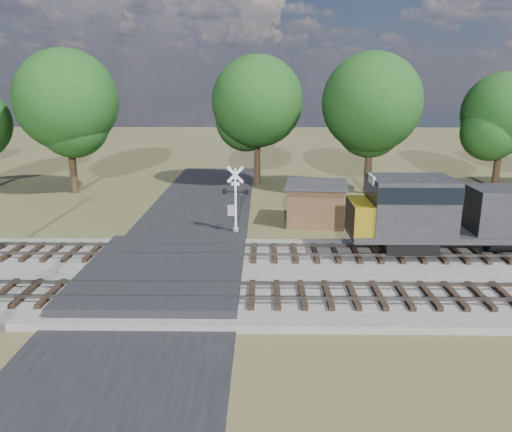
{
  "coord_description": "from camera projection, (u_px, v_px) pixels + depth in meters",
  "views": [
    {
      "loc": [
        4.44,
        -20.27,
        8.48
      ],
      "look_at": [
        4.1,
        2.0,
        2.53
      ],
      "focal_mm": 35.0,
      "sensor_mm": 36.0,
      "label": 1
    }
  ],
  "objects": [
    {
      "name": "ground",
      "position": [
        162.0,
        283.0,
        21.84
      ],
      "size": [
        160.0,
        160.0,
        0.0
      ],
      "primitive_type": "plane",
      "color": "#454826",
      "rests_on": "ground"
    },
    {
      "name": "ballast_bed",
      "position": [
        388.0,
        277.0,
        22.13
      ],
      "size": [
        140.0,
        10.0,
        0.3
      ],
      "primitive_type": "cube",
      "color": "gray",
      "rests_on": "ground"
    },
    {
      "name": "road",
      "position": [
        162.0,
        282.0,
        21.83
      ],
      "size": [
        7.0,
        60.0,
        0.08
      ],
      "primitive_type": "cube",
      "color": "black",
      "rests_on": "ground"
    },
    {
      "name": "crossing_panel",
      "position": [
        164.0,
        272.0,
        22.24
      ],
      "size": [
        7.0,
        9.0,
        0.62
      ],
      "primitive_type": "cube",
      "color": "#262628",
      "rests_on": "ground"
    },
    {
      "name": "track_near",
      "position": [
        230.0,
        294.0,
        19.75
      ],
      "size": [
        140.0,
        2.6,
        0.33
      ],
      "color": "black",
      "rests_on": "ballast_bed"
    },
    {
      "name": "track_far",
      "position": [
        237.0,
        252.0,
        24.58
      ],
      "size": [
        140.0,
        2.6,
        0.33
      ],
      "color": "black",
      "rests_on": "ballast_bed"
    },
    {
      "name": "crossing_signal_far",
      "position": [
        234.0,
        205.0,
        28.89
      ],
      "size": [
        1.58,
        0.37,
        3.93
      ],
      "rotation": [
        0.0,
        0.0,
        3.03
      ],
      "color": "silver",
      "rests_on": "ground"
    },
    {
      "name": "equipment_shed",
      "position": [
        316.0,
        203.0,
        30.95
      ],
      "size": [
        4.16,
        4.16,
        2.55
      ],
      "rotation": [
        0.0,
        0.0,
        -0.12
      ],
      "color": "#49301F",
      "rests_on": "ground"
    },
    {
      "name": "treeline",
      "position": [
        304.0,
        106.0,
        39.19
      ],
      "size": [
        80.3,
        11.21,
        11.1
      ],
      "color": "black",
      "rests_on": "ground"
    }
  ]
}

